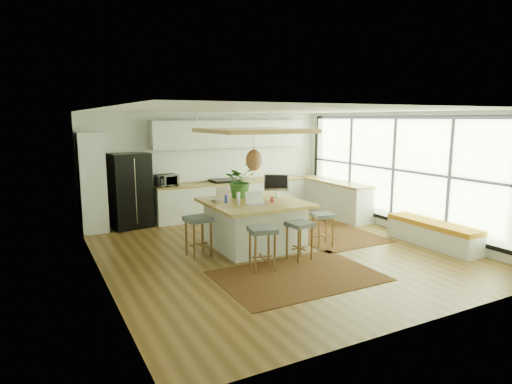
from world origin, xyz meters
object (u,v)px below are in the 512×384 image
stool_near_right (299,241)px  monitor (276,184)px  island (254,224)px  stool_left_side (199,238)px  stool_right_front (323,229)px  stool_right_back (296,219)px  fridge (130,189)px  laptop (256,199)px  island_plant (240,184)px  microwave (167,179)px  stool_near_left (262,250)px

stool_near_right → monitor: (0.29, 1.34, 0.83)m
island → stool_near_right: size_ratio=2.64×
stool_near_right → stool_left_side: size_ratio=0.93×
stool_right_front → stool_right_back: bearing=90.8°
stool_right_front → stool_near_right: bearing=-150.3°
fridge → laptop: fridge is taller
stool_right_front → stool_left_side: bearing=168.2°
stool_left_side → monitor: monitor is taller
stool_near_right → stool_left_side: (-1.56, 1.03, 0.00)m
stool_near_right → stool_right_back: size_ratio=1.03×
stool_right_back → laptop: laptop is taller
island → island_plant: 0.90m
fridge → microwave: bearing=-10.1°
stool_left_side → island_plant: 1.54m
microwave → stool_right_back: bearing=-58.2°
island → microwave: microwave is taller
island → laptop: laptop is taller
stool_near_right → laptop: bearing=123.7°
island → stool_near_left: bearing=-111.8°
monitor → fridge: bearing=170.0°
fridge → island_plant: (1.78, -2.26, 0.29)m
island → stool_near_left: island is taller
stool_right_back → island_plant: bearing=175.3°
stool_right_back → island_plant: island_plant is taller
stool_near_right → microwave: bearing=109.0°
stool_near_left → monitor: monitor is taller
stool_near_left → monitor: 2.08m
stool_near_left → laptop: bearing=68.0°
stool_near_right → stool_right_back: stool_near_right is taller
laptop → island_plant: size_ratio=0.51×
stool_left_side → monitor: 2.06m
stool_left_side → fridge: bearing=102.8°
stool_near_left → stool_right_back: stool_near_left is taller
microwave → stool_near_left: bearing=-94.9°
laptop → stool_near_left: bearing=-104.6°
fridge → stool_right_back: (3.09, -2.37, -0.57)m
fridge → stool_near_left: fridge is taller
island_plant → stool_near_right: bearing=-75.2°
stool_right_front → laptop: bearing=170.7°
laptop → stool_right_back: bearing=35.8°
island → stool_left_side: bearing=-176.7°
fridge → microwave: size_ratio=3.45×
stool_right_front → microwave: (-2.22, 3.34, 0.74)m
stool_near_right → fridge: bearing=119.7°
microwave → island_plant: island_plant is taller
stool_right_back → laptop: size_ratio=1.82×
island → stool_right_front: bearing=-25.0°
stool_right_front → island: bearing=155.0°
stool_near_right → island_plant: size_ratio=0.95×
stool_near_right → microwave: (-1.32, 3.85, 0.74)m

